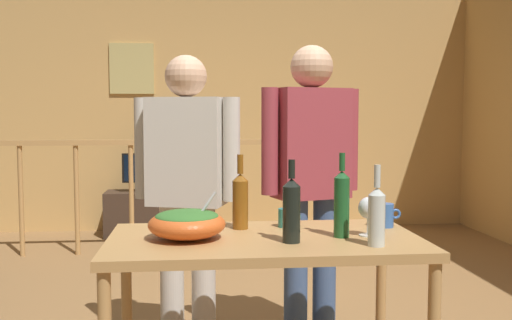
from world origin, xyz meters
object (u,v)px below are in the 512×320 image
object	(u,v)px
wine_bottle_dark	(291,209)
person_standing_left	(187,179)
mug_teal	(286,218)
stair_railing	(211,179)
wine_bottle_amber	(240,200)
tv_console	(148,213)
framed_picture	(132,69)
wine_bottle_green	(342,202)
person_standing_right	(311,170)
serving_table	(264,256)
wine_glass	(368,209)
salad_bowl	(187,223)
wine_bottle_clear	(377,215)
mug_blue	(385,215)
flat_screen_tv	(147,169)

from	to	relation	value
wine_bottle_dark	person_standing_left	size ratio (longest dim) A/B	0.21
mug_teal	person_standing_left	size ratio (longest dim) A/B	0.07
stair_railing	wine_bottle_amber	distance (m)	2.87
tv_console	wine_bottle_dark	xyz separation A→B (m)	(0.91, -4.00, 0.68)
framed_picture	wine_bottle_green	world-z (taller)	framed_picture
wine_bottle_amber	stair_railing	bearing A→B (deg)	91.29
wine_bottle_dark	person_standing_right	size ratio (longest dim) A/B	0.20
tv_console	person_standing_left	bearing A→B (deg)	-81.55
serving_table	wine_glass	size ratio (longest dim) A/B	7.85
wine_bottle_amber	person_standing_left	size ratio (longest dim) A/B	0.21
salad_bowl	wine_bottle_amber	world-z (taller)	wine_bottle_amber
mug_teal	person_standing_left	bearing A→B (deg)	132.63
salad_bowl	wine_bottle_dark	distance (m)	0.44
wine_bottle_clear	mug_blue	distance (m)	0.41
stair_railing	wine_bottle_clear	xyz separation A→B (m)	(0.57, -3.26, 0.21)
framed_picture	flat_screen_tv	bearing A→B (deg)	-60.54
tv_console	wine_bottle_clear	size ratio (longest dim) A/B	2.78
framed_picture	flat_screen_tv	xyz separation A→B (m)	(0.18, -0.32, -1.08)
mug_teal	mug_blue	distance (m)	0.46
person_standing_left	wine_bottle_green	bearing A→B (deg)	149.02
mug_teal	mug_blue	bearing A→B (deg)	-5.52
serving_table	wine_bottle_green	xyz separation A→B (m)	(0.32, -0.04, 0.23)
wine_bottle_amber	mug_blue	size ratio (longest dim) A/B	2.92
framed_picture	mug_blue	world-z (taller)	framed_picture
mug_teal	person_standing_left	xyz separation A→B (m)	(-0.46, 0.50, 0.13)
tv_console	wine_bottle_clear	world-z (taller)	wine_bottle_clear
wine_bottle_dark	flat_screen_tv	bearing A→B (deg)	102.87
flat_screen_tv	wine_bottle_amber	size ratio (longest dim) A/B	1.55
stair_railing	wine_bottle_amber	bearing A→B (deg)	-88.71
mug_blue	person_standing_right	world-z (taller)	person_standing_right
flat_screen_tv	wine_bottle_clear	world-z (taller)	wine_bottle_clear
wine_glass	wine_bottle_amber	size ratio (longest dim) A/B	0.50
tv_console	person_standing_right	xyz separation A→B (m)	(1.15, -3.18, 0.76)
serving_table	mug_blue	bearing A→B (deg)	15.31
flat_screen_tv	wine_bottle_green	world-z (taller)	wine_bottle_green
mug_teal	person_standing_right	xyz separation A→B (m)	(0.21, 0.50, 0.17)
framed_picture	tv_console	bearing A→B (deg)	-57.97
wine_bottle_green	mug_blue	distance (m)	0.34
flat_screen_tv	wine_bottle_clear	bearing A→B (deg)	-73.15
wine_glass	mug_blue	world-z (taller)	wine_glass
mug_blue	person_standing_left	xyz separation A→B (m)	(-0.92, 0.55, 0.12)
stair_railing	mug_teal	size ratio (longest dim) A/B	32.92
framed_picture	wine_bottle_green	xyz separation A→B (m)	(1.32, -4.21, -0.87)
framed_picture	tv_console	size ratio (longest dim) A/B	0.62
framed_picture	stair_railing	distance (m)	1.79
stair_railing	wine_bottle_clear	bearing A→B (deg)	-80.01
flat_screen_tv	mug_teal	xyz separation A→B (m)	(0.94, -3.65, 0.10)
mug_teal	person_standing_right	size ratio (longest dim) A/B	0.06
salad_bowl	person_standing_left	xyz separation A→B (m)	(-0.01, 0.71, 0.11)
flat_screen_tv	serving_table	size ratio (longest dim) A/B	0.40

